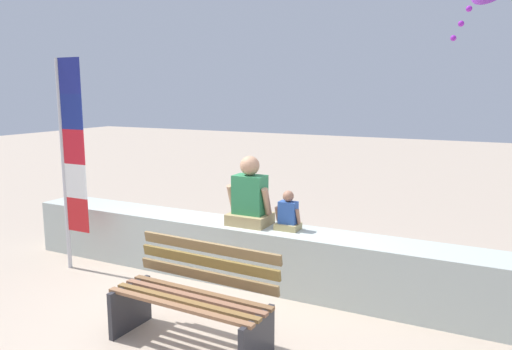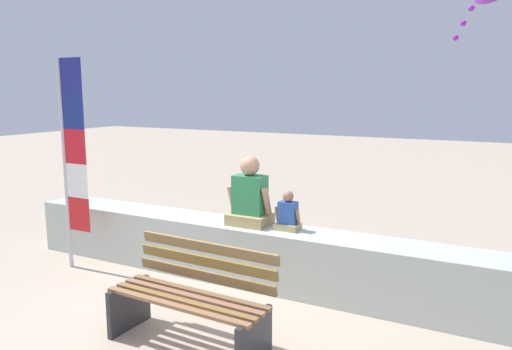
{
  "view_description": "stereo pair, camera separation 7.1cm",
  "coord_description": "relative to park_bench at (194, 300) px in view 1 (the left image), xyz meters",
  "views": [
    {
      "loc": [
        2.64,
        -3.92,
        2.25
      ],
      "look_at": [
        0.15,
        1.02,
        1.3
      ],
      "focal_mm": 34.44,
      "sensor_mm": 36.0,
      "label": 1
    },
    {
      "loc": [
        2.7,
        -3.89,
        2.25
      ],
      "look_at": [
        0.15,
        1.02,
        1.3
      ],
      "focal_mm": 34.44,
      "sensor_mm": 36.0,
      "label": 2
    }
  ],
  "objects": [
    {
      "name": "flag_banner",
      "position": [
        -2.38,
        0.89,
        1.07
      ],
      "size": [
        0.39,
        0.05,
        2.64
      ],
      "color": "#B7B7BC",
      "rests_on": "ground"
    },
    {
      "name": "park_bench",
      "position": [
        0.0,
        0.0,
        0.0
      ],
      "size": [
        1.52,
        0.67,
        0.88
      ],
      "color": "#8E6242",
      "rests_on": "ground"
    },
    {
      "name": "seawall_ledge",
      "position": [
        -0.29,
        1.52,
        -0.06
      ],
      "size": [
        6.15,
        0.57,
        0.7
      ],
      "primitive_type": "cube",
      "color": "#B5BFB7",
      "rests_on": "ground"
    },
    {
      "name": "person_adult",
      "position": [
        -0.23,
        1.54,
        0.6
      ],
      "size": [
        0.53,
        0.39,
        0.81
      ],
      "color": "tan",
      "rests_on": "seawall_ledge"
    },
    {
      "name": "ground_plane",
      "position": [
        -0.29,
        0.49,
        -0.41
      ],
      "size": [
        40.0,
        40.0,
        0.0
      ],
      "primitive_type": "plane",
      "color": "#B4A08C"
    },
    {
      "name": "person_child",
      "position": [
        0.25,
        1.54,
        0.46
      ],
      "size": [
        0.29,
        0.22,
        0.45
      ],
      "color": "tan",
      "rests_on": "seawall_ledge"
    }
  ]
}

